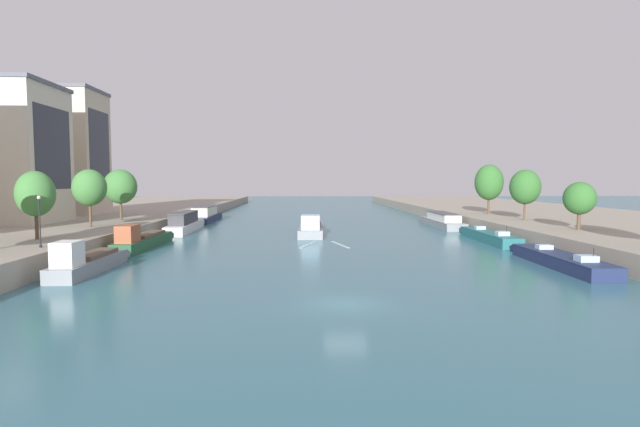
{
  "coord_description": "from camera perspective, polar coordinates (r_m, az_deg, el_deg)",
  "views": [
    {
      "loc": [
        -2.48,
        -27.66,
        7.27
      ],
      "look_at": [
        0.0,
        43.55,
        2.4
      ],
      "focal_mm": 26.78,
      "sensor_mm": 36.0,
      "label": 1
    }
  ],
  "objects": [
    {
      "name": "ground_plane",
      "position": [
        28.7,
        3.09,
        -10.77
      ],
      "size": [
        400.0,
        400.0,
        0.0
      ],
      "primitive_type": "plane",
      "color": "#336675"
    },
    {
      "name": "quay_left",
      "position": [
        90.95,
        -26.28,
        -0.47
      ],
      "size": [
        36.0,
        170.0,
        1.92
      ],
      "primitive_type": "cube",
      "color": "gray",
      "rests_on": "ground"
    },
    {
      "name": "quay_right",
      "position": [
        93.1,
        25.08,
        -0.35
      ],
      "size": [
        36.0,
        170.0,
        1.92
      ],
      "primitive_type": "cube",
      "color": "gray",
      "rests_on": "ground"
    },
    {
      "name": "barge_midriver",
      "position": [
        66.36,
        -1.06,
        -1.63
      ],
      "size": [
        3.75,
        17.59,
        2.91
      ],
      "color": "gray",
      "rests_on": "ground"
    },
    {
      "name": "wake_behind_barge",
      "position": [
        54.65,
        0.51,
        -3.72
      ],
      "size": [
        5.6,
        5.99,
        0.03
      ],
      "color": "#A5D1DB",
      "rests_on": "ground"
    },
    {
      "name": "moored_boat_left_end",
      "position": [
        42.26,
        -25.99,
        -5.2
      ],
      "size": [
        2.23,
        11.43,
        2.91
      ],
      "color": "gray",
      "rests_on": "ground"
    },
    {
      "name": "moored_boat_left_near",
      "position": [
        54.94,
        -20.43,
        -3.01
      ],
      "size": [
        2.67,
        13.79,
        2.89
      ],
      "color": "#235633",
      "rests_on": "ground"
    },
    {
      "name": "moored_boat_left_second",
      "position": [
        71.82,
        -15.84,
        -1.11
      ],
      "size": [
        3.06,
        16.22,
        2.83
      ],
      "color": "silver",
      "rests_on": "ground"
    },
    {
      "name": "moored_boat_left_far",
      "position": [
        88.9,
        -13.52,
        -0.15
      ],
      "size": [
        3.64,
        16.49,
        2.76
      ],
      "color": "#1E284C",
      "rests_on": "ground"
    },
    {
      "name": "moored_boat_right_lone",
      "position": [
        45.6,
        26.68,
        -4.95
      ],
      "size": [
        2.95,
        14.43,
        2.2
      ],
      "color": "#1E284C",
      "rests_on": "ground"
    },
    {
      "name": "moored_boat_right_second",
      "position": [
        61.26,
        19.46,
        -2.57
      ],
      "size": [
        2.58,
        14.92,
        2.25
      ],
      "color": "#23666B",
      "rests_on": "ground"
    },
    {
      "name": "moored_boat_right_gap_after",
      "position": [
        78.53,
        14.36,
        -0.83
      ],
      "size": [
        3.19,
        16.9,
        2.27
      ],
      "color": "gray",
      "rests_on": "ground"
    },
    {
      "name": "tree_left_distant",
      "position": [
        50.68,
        -30.87,
        2.03
      ],
      "size": [
        3.36,
        3.36,
        6.27
      ],
      "color": "brown",
      "rests_on": "quay_left"
    },
    {
      "name": "tree_left_past_mid",
      "position": [
        61.41,
        -25.84,
        2.8
      ],
      "size": [
        3.79,
        3.79,
        6.7
      ],
      "color": "brown",
      "rests_on": "quay_left"
    },
    {
      "name": "tree_left_end_of_row",
      "position": [
        70.77,
        -22.75,
        2.98
      ],
      "size": [
        4.4,
        4.4,
        6.92
      ],
      "color": "brown",
      "rests_on": "quay_left"
    },
    {
      "name": "tree_right_past_mid",
      "position": [
        59.22,
        28.6,
        1.59
      ],
      "size": [
        3.36,
        3.36,
        5.25
      ],
      "color": "brown",
      "rests_on": "quay_right"
    },
    {
      "name": "tree_right_second",
      "position": [
        70.86,
        23.31,
        2.93
      ],
      "size": [
        4.07,
        4.07,
        6.9
      ],
      "color": "brown",
      "rests_on": "quay_right"
    },
    {
      "name": "tree_right_third",
      "position": [
        81.95,
        19.54,
        3.53
      ],
      "size": [
        4.5,
        4.5,
        8.01
      ],
      "color": "brown",
      "rests_on": "quay_right"
    },
    {
      "name": "lamppost_left_bank",
      "position": [
        44.29,
        -30.49,
        -0.58
      ],
      "size": [
        0.28,
        0.28,
        4.17
      ],
      "color": "black",
      "rests_on": "quay_left"
    },
    {
      "name": "building_left_tall",
      "position": [
        87.52,
        -28.42,
        6.49
      ],
      "size": [
        12.2,
        9.62,
        19.97
      ],
      "color": "beige",
      "rests_on": "quay_left"
    }
  ]
}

